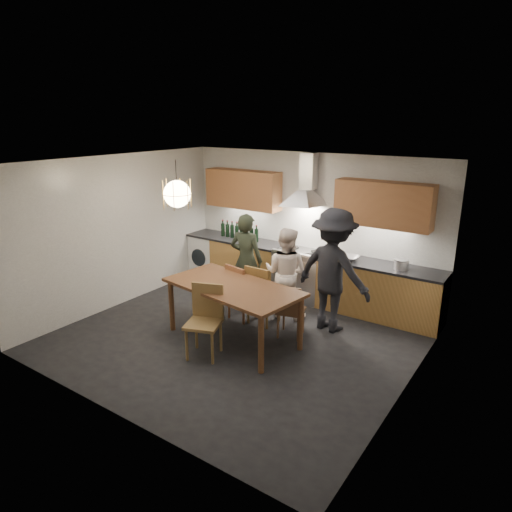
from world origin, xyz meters
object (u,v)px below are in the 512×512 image
Objects in this scene: dining_table at (233,292)px; person_left at (246,260)px; stock_pot at (401,265)px; mixing_bowl at (349,258)px; chair_front at (206,315)px; person_right at (333,271)px; person_mid at (286,273)px; chair_back_left at (240,289)px; wine_bottles at (239,231)px.

dining_table is 1.32× the size of person_left.
stock_pot is at bearing 55.41° from dining_table.
mixing_bowl is (0.96, 1.93, 0.18)m from dining_table.
dining_table is at bearing -132.63° from stock_pot.
person_left is 1.74m from mixing_bowl.
person_right is at bearing 36.43° from chair_front.
person_left is at bearing -10.64° from person_mid.
person_mid is at bearing 7.68° from person_right.
chair_back_left is 1.18m from chair_front.
person_mid is (0.20, 1.17, -0.00)m from dining_table.
person_mid is 6.88× the size of stock_pot.
person_right is 2.15× the size of wine_bottles.
person_right reaches higher than person_mid.
person_left is at bearing -162.26° from stock_pot.
wine_bottles is (-2.41, 0.87, 0.11)m from person_right.
chair_back_left is at bearing 126.21° from dining_table.
chair_front reaches higher than chair_back_left.
dining_table is at bearing 109.19° from person_left.
chair_back_left is 4.27× the size of stock_pot.
wine_bottles is (-2.33, 0.10, 0.12)m from mixing_bowl.
stock_pot is at bearing -170.19° from person_left.
person_mid reaches higher than wine_bottles.
chair_front is 0.66× the size of person_mid.
stock_pot is (2.14, 1.36, 0.44)m from chair_back_left.
chair_back_left is 1.05× the size of wine_bottles.
person_mid is at bearing 88.58° from dining_table.
stock_pot is 0.25× the size of wine_bottles.
dining_table is 1.19m from person_mid.
person_mid is at bearing -134.86° from mixing_bowl.
person_mid is 1.82m from stock_pot.
dining_table is at bearing 128.42° from chair_back_left.
chair_back_left is 1.89m from mixing_bowl.
dining_table is 2.42× the size of wine_bottles.
chair_back_left is 0.49× the size of person_right.
chair_front is at bearing 65.41° from person_right.
mixing_bowl is at bearing -143.70° from person_mid.
chair_front is (-0.07, -0.54, -0.18)m from dining_table.
chair_back_left is 1.53m from person_right.
chair_front is 2.70m from mixing_bowl.
person_right is at bearing -19.92° from wine_bottles.
wine_bottles is at bearing 132.12° from dining_table.
chair_front is 3.17m from stock_pot.
wine_bottles is at bearing -43.36° from chair_back_left.
person_left is 7.46× the size of stock_pot.
wine_bottles is at bearing -37.60° from person_mid.
wine_bottles reaches higher than mixing_bowl.
person_right reaches higher than wine_bottles.
chair_front is 1.13× the size of wine_bottles.
chair_front is at bearing -126.91° from stock_pot.
stock_pot is (1.89, 2.51, 0.40)m from chair_front.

